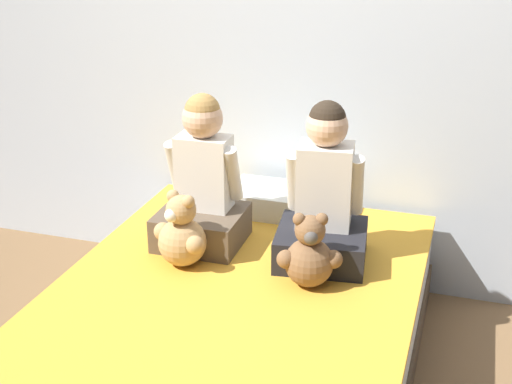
% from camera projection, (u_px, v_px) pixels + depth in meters
% --- Properties ---
extents(wall_behind_bed, '(8.00, 0.06, 2.50)m').
position_uv_depth(wall_behind_bed, '(303.00, 23.00, 3.19)').
color(wall_behind_bed, silver).
rests_on(wall_behind_bed, ground_plane).
extents(bed, '(1.34, 1.94, 0.42)m').
position_uv_depth(bed, '(228.00, 347.00, 2.66)').
color(bed, '#473828').
rests_on(bed, ground_plane).
extents(child_on_left, '(0.35, 0.33, 0.63)m').
position_uv_depth(child_on_left, '(203.00, 186.00, 2.93)').
color(child_on_left, brown).
rests_on(child_on_left, bed).
extents(child_on_right, '(0.39, 0.38, 0.64)m').
position_uv_depth(child_on_right, '(324.00, 199.00, 2.79)').
color(child_on_right, black).
rests_on(child_on_right, bed).
extents(teddy_bear_held_by_left_child, '(0.24, 0.19, 0.30)m').
position_uv_depth(teddy_bear_held_by_left_child, '(182.00, 235.00, 2.77)').
color(teddy_bear_held_by_left_child, tan).
rests_on(teddy_bear_held_by_left_child, bed).
extents(teddy_bear_held_by_right_child, '(0.24, 0.18, 0.29)m').
position_uv_depth(teddy_bear_held_by_right_child, '(309.00, 255.00, 2.62)').
color(teddy_bear_held_by_right_child, brown).
rests_on(teddy_bear_held_by_right_child, bed).
extents(pillow_at_headboard, '(0.51, 0.28, 0.11)m').
position_uv_depth(pillow_at_headboard, '(286.00, 201.00, 3.27)').
color(pillow_at_headboard, silver).
rests_on(pillow_at_headboard, bed).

